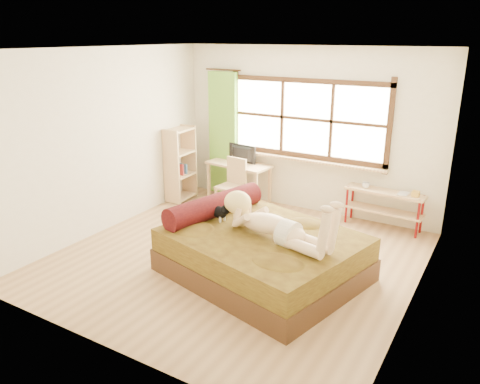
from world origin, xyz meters
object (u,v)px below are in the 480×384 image
Objects in this scene: woman at (273,211)px; bookshelf at (180,164)px; pipe_shelf at (385,201)px; bed at (259,251)px; desk at (239,169)px; kitten at (218,210)px; chair at (233,181)px.

bookshelf reaches higher than woman.
woman reaches higher than pipe_shelf.
bed reaches higher than desk.
chair is at bearing 129.37° from kitten.
chair is (-1.47, 1.79, 0.19)m from bed.
bookshelf is (-1.07, -0.05, 0.17)m from chair.
kitten is 1.89m from chair.
pipe_shelf is at bearing 9.03° from desk.
woman is 4.67× the size of kitten.
kitten is at bearing -173.45° from bed.
bookshelf is at bearing -167.71° from pipe_shelf.
bed is 3.10m from bookshelf.
woman is at bearing -44.83° from desk.
desk is at bearing 127.85° from kitten.
woman is 1.32× the size of desk.
bed is 0.78m from kitten.
woman is 2.50m from pipe_shelf.
chair is 0.74× the size of pipe_shelf.
woman is at bearing -35.35° from bookshelf.
bookshelf is at bearing 160.74° from woman.
woman is 1.29× the size of pipe_shelf.
desk is 1.05m from bookshelf.
chair is (0.11, -0.37, -0.12)m from desk.
bed is 7.76× the size of kitten.
woman is 2.53m from chair.
kitten is 2.73m from pipe_shelf.
bed reaches higher than pipe_shelf.
desk is at bearing 142.79° from woman.
chair reaches higher than bed.
chair reaches higher than kitten.
woman is (0.20, -0.06, 0.59)m from bed.
chair is 1.09m from bookshelf.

